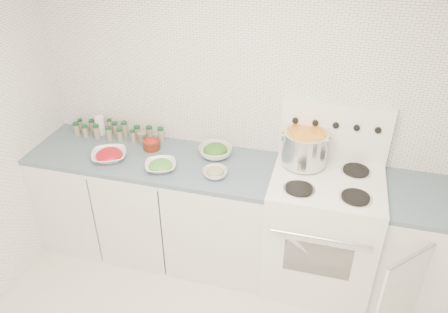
{
  "coord_description": "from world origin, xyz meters",
  "views": [
    {
      "loc": [
        0.42,
        -1.35,
        2.63
      ],
      "look_at": [
        -0.24,
        1.14,
        1.03
      ],
      "focal_mm": 35.0,
      "sensor_mm": 36.0,
      "label": 1
    }
  ],
  "objects_px": {
    "stove": "(321,228)",
    "bowl_snowpea": "(161,166)",
    "stock_pot": "(305,146)",
    "bowl_tomato": "(109,155)"
  },
  "relations": [
    {
      "from": "stove",
      "to": "bowl_snowpea",
      "type": "bearing_deg",
      "value": -173.42
    },
    {
      "from": "bowl_tomato",
      "to": "bowl_snowpea",
      "type": "height_order",
      "value": "bowl_tomato"
    },
    {
      "from": "bowl_snowpea",
      "to": "bowl_tomato",
      "type": "bearing_deg",
      "value": 176.15
    },
    {
      "from": "stock_pot",
      "to": "bowl_snowpea",
      "type": "distance_m",
      "value": 1.03
    },
    {
      "from": "stock_pot",
      "to": "stove",
      "type": "bearing_deg",
      "value": -38.61
    },
    {
      "from": "stock_pot",
      "to": "bowl_tomato",
      "type": "height_order",
      "value": "stock_pot"
    },
    {
      "from": "stove",
      "to": "stock_pot",
      "type": "bearing_deg",
      "value": 141.39
    },
    {
      "from": "stock_pot",
      "to": "bowl_tomato",
      "type": "relative_size",
      "value": 1.01
    },
    {
      "from": "bowl_tomato",
      "to": "stove",
      "type": "bearing_deg",
      "value": 3.85
    },
    {
      "from": "stove",
      "to": "stock_pot",
      "type": "relative_size",
      "value": 4.04
    }
  ]
}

